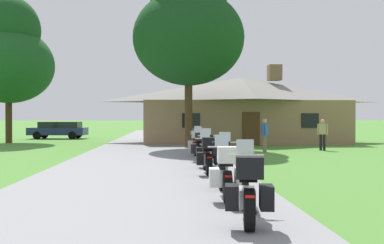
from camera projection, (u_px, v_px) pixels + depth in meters
name	position (u px, v px, depth m)	size (l,w,h in m)	color
ground_plane	(151.00, 154.00, 20.96)	(500.00, 500.00, 0.00)	#4C8433
asphalt_driveway	(150.00, 158.00, 18.96)	(6.40, 80.00, 0.06)	gray
motorcycle_yellow_nearest_to_camera	(248.00, 189.00, 7.08)	(0.90, 2.08, 1.30)	black
motorcycle_blue_second_in_row	(225.00, 172.00, 9.28)	(0.76, 2.08, 1.30)	black
motorcycle_yellow_third_in_row	(223.00, 162.00, 11.29)	(0.81, 2.07, 1.30)	black
motorcycle_orange_fourth_in_row	(208.00, 155.00, 13.35)	(0.72, 2.08, 1.30)	black
motorcycle_orange_fifth_in_row	(207.00, 150.00, 15.44)	(0.81, 2.08, 1.30)	black
motorcycle_white_sixth_in_row	(200.00, 147.00, 17.40)	(0.73, 2.08, 1.30)	black
motorcycle_silver_farthest_in_row	(197.00, 143.00, 19.82)	(0.86, 2.08, 1.30)	black
stone_lodge	(241.00, 109.00, 31.15)	(14.13, 7.88, 5.48)	#896B4C
bystander_tan_shirt_near_lodge	(322.00, 133.00, 23.49)	(0.50, 0.36, 1.67)	black
bystander_blue_shirt_beside_signpost	(265.00, 133.00, 22.42)	(0.38, 0.47, 1.69)	#75664C
tree_by_lodge_front	(189.00, 25.00, 24.92)	(6.29, 6.29, 11.12)	#422D19
tree_left_far	(9.00, 55.00, 30.42)	(6.16, 6.16, 10.13)	#422D19
parked_navy_suv_far_left	(59.00, 129.00, 36.33)	(4.71, 2.15, 1.40)	navy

